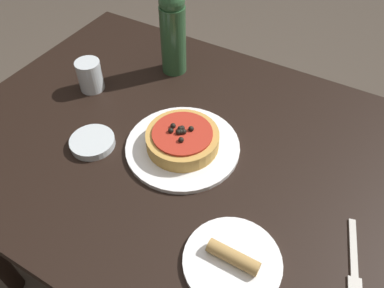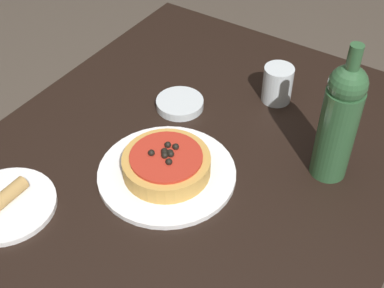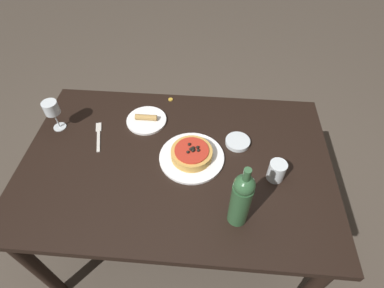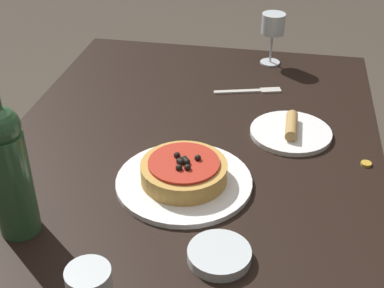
# 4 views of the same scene
# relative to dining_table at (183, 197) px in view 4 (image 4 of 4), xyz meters

# --- Properties ---
(dining_table) EXTENTS (1.38, 0.90, 0.76)m
(dining_table) POSITION_rel_dining_table_xyz_m (0.00, 0.00, 0.00)
(dining_table) COLOR black
(dining_table) RESTS_ON ground_plane
(dinner_plate) EXTENTS (0.29, 0.29, 0.01)m
(dinner_plate) POSITION_rel_dining_table_xyz_m (-0.07, -0.02, 0.10)
(dinner_plate) COLOR white
(dinner_plate) RESTS_ON dining_table
(pizza) EXTENTS (0.18, 0.18, 0.06)m
(pizza) POSITION_rel_dining_table_xyz_m (-0.07, -0.02, 0.13)
(pizza) COLOR gold
(pizza) RESTS_ON dinner_plate
(wine_glass) EXTENTS (0.07, 0.07, 0.16)m
(wine_glass) POSITION_rel_dining_table_xyz_m (0.59, -0.16, 0.21)
(wine_glass) COLOR silver
(wine_glass) RESTS_ON dining_table
(wine_bottle) EXTENTS (0.08, 0.08, 0.31)m
(wine_bottle) POSITION_rel_dining_table_xyz_m (-0.27, 0.26, 0.23)
(wine_bottle) COLOR #2D5633
(wine_bottle) RESTS_ON dining_table
(side_bowl) EXTENTS (0.11, 0.11, 0.02)m
(side_bowl) POSITION_rel_dining_table_xyz_m (-0.27, -0.12, 0.10)
(side_bowl) COLOR silver
(side_bowl) RESTS_ON dining_table
(fork) EXTENTS (0.07, 0.19, 0.00)m
(fork) POSITION_rel_dining_table_xyz_m (0.39, -0.12, 0.09)
(fork) COLOR beige
(fork) RESTS_ON dining_table
(side_plate) EXTENTS (0.20, 0.20, 0.04)m
(side_plate) POSITION_rel_dining_table_xyz_m (0.18, -0.23, 0.10)
(side_plate) COLOR white
(side_plate) RESTS_ON dining_table
(bottle_cap) EXTENTS (0.02, 0.02, 0.01)m
(bottle_cap) POSITION_rel_dining_table_xyz_m (0.08, -0.41, 0.09)
(bottle_cap) COLOR gold
(bottle_cap) RESTS_ON dining_table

